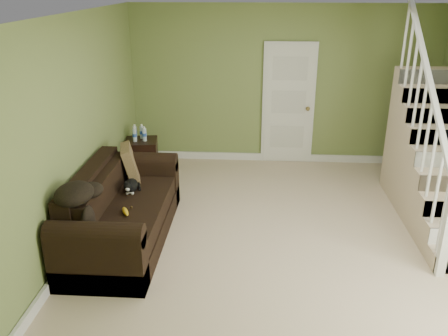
# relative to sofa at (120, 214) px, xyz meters

# --- Properties ---
(floor) EXTENTS (5.00, 5.50, 0.01)m
(floor) POSITION_rel_sofa_xyz_m (2.02, 0.11, -0.34)
(floor) COLOR #CDB194
(floor) RESTS_ON ground
(ceiling) EXTENTS (5.00, 5.50, 0.01)m
(ceiling) POSITION_rel_sofa_xyz_m (2.02, 0.11, 2.26)
(ceiling) COLOR white
(ceiling) RESTS_ON wall_back
(wall_back) EXTENTS (5.00, 0.04, 2.60)m
(wall_back) POSITION_rel_sofa_xyz_m (2.02, 2.86, 0.96)
(wall_back) COLOR olive
(wall_back) RESTS_ON floor
(wall_front) EXTENTS (5.00, 0.04, 2.60)m
(wall_front) POSITION_rel_sofa_xyz_m (2.02, -2.64, 0.96)
(wall_front) COLOR olive
(wall_front) RESTS_ON floor
(wall_left) EXTENTS (0.04, 5.50, 2.60)m
(wall_left) POSITION_rel_sofa_xyz_m (-0.48, 0.11, 0.96)
(wall_left) COLOR olive
(wall_left) RESTS_ON floor
(baseboard_back) EXTENTS (5.00, 0.04, 0.12)m
(baseboard_back) POSITION_rel_sofa_xyz_m (2.02, 2.83, -0.28)
(baseboard_back) COLOR white
(baseboard_back) RESTS_ON floor
(baseboard_left) EXTENTS (0.04, 5.50, 0.12)m
(baseboard_left) POSITION_rel_sofa_xyz_m (-0.45, 0.11, -0.28)
(baseboard_left) COLOR white
(baseboard_left) RESTS_ON floor
(door) EXTENTS (0.86, 0.12, 2.02)m
(door) POSITION_rel_sofa_xyz_m (2.12, 2.82, 0.67)
(door) COLOR white
(door) RESTS_ON floor
(staircase) EXTENTS (1.00, 2.51, 2.82)m
(staircase) POSITION_rel_sofa_xyz_m (4.01, 1.08, 0.30)
(staircase) COLOR #CDB194
(staircase) RESTS_ON floor
(sofa) EXTENTS (0.97, 2.24, 0.89)m
(sofa) POSITION_rel_sofa_xyz_m (0.00, 0.00, 0.00)
(sofa) COLOR black
(sofa) RESTS_ON floor
(side_table) EXTENTS (0.55, 0.55, 0.81)m
(side_table) POSITION_rel_sofa_xyz_m (-0.21, 2.03, -0.03)
(side_table) COLOR black
(side_table) RESTS_ON floor
(cat) EXTENTS (0.21, 0.43, 0.21)m
(cat) POSITION_rel_sofa_xyz_m (0.06, 0.33, 0.22)
(cat) COLOR black
(cat) RESTS_ON sofa
(banana) EXTENTS (0.14, 0.21, 0.06)m
(banana) POSITION_rel_sofa_xyz_m (0.15, -0.26, 0.17)
(banana) COLOR gold
(banana) RESTS_ON sofa
(throw_pillow) EXTENTS (0.35, 0.52, 0.50)m
(throw_pillow) POSITION_rel_sofa_xyz_m (-0.05, 0.80, 0.33)
(throw_pillow) COLOR #4A361D
(throw_pillow) RESTS_ON sofa
(throw_blanket) EXTENTS (0.40, 0.51, 0.21)m
(throw_blanket) POSITION_rel_sofa_xyz_m (-0.23, -0.69, 0.58)
(throw_blanket) COLOR black
(throw_blanket) RESTS_ON sofa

